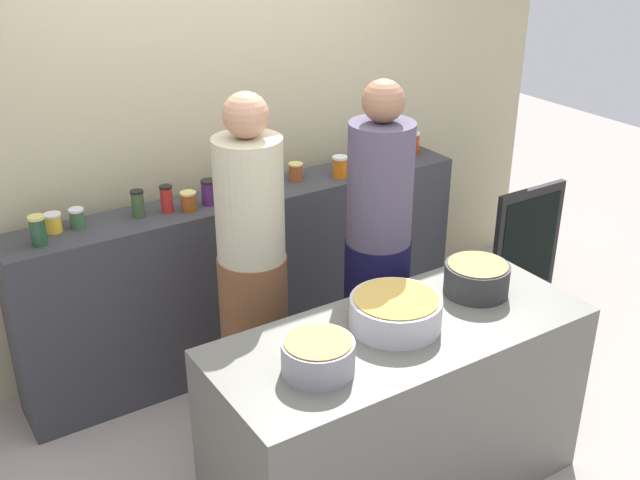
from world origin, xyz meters
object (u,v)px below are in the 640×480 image
Objects in this scene: preserve_jar_13 at (413,143)px; chalkboard_sign at (526,249)px; preserve_jar_6 at (209,192)px; preserve_jar_11 at (354,164)px; cooking_pot_center at (395,312)px; preserve_jar_8 at (256,176)px; cook_with_tongs at (253,286)px; preserve_jar_9 at (296,172)px; preserve_jar_12 at (388,157)px; preserve_jar_2 at (77,218)px; cook_in_cap at (377,271)px; preserve_jar_7 at (237,187)px; cooking_pot_right at (477,278)px; preserve_jar_0 at (38,230)px; preserve_jar_10 at (340,167)px; preserve_jar_5 at (189,201)px; preserve_jar_3 at (138,204)px; cooking_pot_left at (318,356)px; preserve_jar_4 at (167,199)px; preserve_jar_1 at (53,223)px.

chalkboard_sign is at bearing -44.06° from preserve_jar_13.
preserve_jar_13 reaches higher than preserve_jar_6.
preserve_jar_11 is 1.50m from cooking_pot_center.
cook_with_tongs is at bearing -120.14° from preserve_jar_8.
preserve_jar_12 is (0.60, -0.09, 0.00)m from preserve_jar_9.
preserve_jar_6 is 0.97× the size of preserve_jar_13.
preserve_jar_12 is (1.87, -0.11, 0.01)m from preserve_jar_2.
cook_with_tongs reaches higher than preserve_jar_2.
cook_in_cap is (1.23, -0.87, -0.26)m from preserve_jar_2.
preserve_jar_8 is (0.16, 0.07, 0.01)m from preserve_jar_7.
cooking_pot_right is at bearing -109.25° from preserve_jar_12.
preserve_jar_11 is at bearing 0.27° from preserve_jar_0.
cook_in_cap reaches higher than preserve_jar_12.
preserve_jar_0 reaches higher than preserve_jar_10.
cook_in_cap is (-0.28, -0.76, -0.27)m from preserve_jar_10.
preserve_jar_7 reaches higher than preserve_jar_2.
preserve_jar_8 is 1.13m from preserve_jar_13.
preserve_jar_5 is 0.82× the size of preserve_jar_10.
preserve_jar_3 is at bearing 167.94° from chalkboard_sign.
cook_in_cap reaches higher than preserve_jar_3.
cooking_pot_left is (-0.22, -1.44, -0.15)m from preserve_jar_6.
preserve_jar_3 reaches higher than preserve_jar_11.
preserve_jar_2 reaches higher than cooking_pot_right.
cook_with_tongs is (-0.29, 0.76, -0.14)m from cooking_pot_center.
preserve_jar_4 is at bearing -7.43° from preserve_jar_3.
preserve_jar_1 is at bearing 49.65° from preserve_jar_0.
preserve_jar_13 reaches higher than preserve_jar_11.
chalkboard_sign is (2.82, -0.56, -0.65)m from preserve_jar_1.
preserve_jar_4 reaches higher than preserve_jar_6.
cook_in_cap is at bearing -20.17° from cook_with_tongs.
preserve_jar_12 is at bearing -2.12° from preserve_jar_4.
preserve_jar_2 reaches higher than cooking_pot_left.
preserve_jar_10 is 0.90× the size of preserve_jar_13.
cook_in_cap is at bearing -129.66° from preserve_jar_12.
cooking_pot_center is (-0.70, -1.32, -0.14)m from preserve_jar_11.
preserve_jar_0 is 1.18× the size of preserve_jar_10.
preserve_jar_11 is at bearing -1.55° from preserve_jar_7.
preserve_jar_4 reaches higher than preserve_jar_9.
preserve_jar_12 is 1.99m from cooking_pot_left.
preserve_jar_13 is 0.49× the size of cooking_pot_left.
preserve_jar_1 is at bearing 178.53° from preserve_jar_9.
preserve_jar_4 reaches higher than preserve_jar_7.
preserve_jar_8 is (0.56, 0.06, -0.00)m from preserve_jar_4.
cooking_pot_right is (-0.20, -1.29, -0.13)m from preserve_jar_11.
preserve_jar_7 is 0.07× the size of cook_with_tongs.
preserve_jar_4 is 0.17× the size of chalkboard_sign.
preserve_jar_13 is (1.46, 0.06, 0.00)m from preserve_jar_6.
preserve_jar_2 is 1.02m from preserve_jar_8.
preserve_jar_12 is at bearing -3.51° from preserve_jar_1.
cook_in_cap is (1.45, -0.77, -0.28)m from preserve_jar_0.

